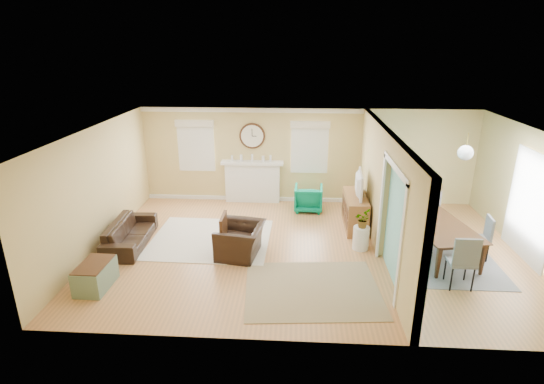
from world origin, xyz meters
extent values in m
plane|color=#B0784A|center=(0.00, 0.00, 0.00)|extent=(9.00, 9.00, 0.00)
cube|color=tan|center=(0.00, 3.00, 1.30)|extent=(9.00, 0.02, 2.60)
cube|color=tan|center=(0.00, -3.00, 1.30)|extent=(9.00, 0.02, 2.60)
cube|color=tan|center=(-4.50, 0.00, 1.30)|extent=(0.02, 6.00, 2.60)
cube|color=tan|center=(4.50, 0.00, 1.30)|extent=(0.02, 6.00, 2.60)
cube|color=white|center=(0.00, 0.00, 2.60)|extent=(9.00, 6.00, 0.02)
cube|color=tan|center=(1.50, 1.40, 1.30)|extent=(0.12, 3.20, 2.60)
cube|color=tan|center=(1.50, -2.50, 1.30)|extent=(0.12, 1.00, 2.60)
cube|color=tan|center=(1.50, -1.10, 2.40)|extent=(0.12, 1.80, 0.40)
cube|color=white|center=(1.43, -0.20, 1.10)|extent=(0.04, 0.12, 2.20)
cube|color=white|center=(1.43, -2.00, 1.10)|extent=(0.04, 0.12, 2.20)
cube|color=white|center=(1.43, -1.10, 2.20)|extent=(0.04, 1.92, 0.12)
cube|color=#70C7C4|center=(1.57, 0.00, 1.30)|extent=(0.02, 6.00, 2.60)
cube|color=white|center=(-1.50, 2.88, 0.55)|extent=(1.50, 0.24, 1.10)
cube|color=white|center=(-1.50, 2.85, 1.13)|extent=(1.70, 0.30, 0.08)
cube|color=black|center=(-1.50, 2.98, 0.50)|extent=(0.85, 0.02, 0.75)
cube|color=gold|center=(-1.50, 2.87, 0.42)|extent=(0.85, 0.02, 0.62)
cylinder|color=#4F3018|center=(-1.50, 2.97, 1.85)|extent=(0.70, 0.06, 0.70)
cylinder|color=silver|center=(-1.50, 2.94, 1.85)|extent=(0.60, 0.01, 0.60)
cube|color=black|center=(-1.50, 2.93, 1.95)|extent=(0.02, 0.01, 0.20)
cube|color=black|center=(-1.44, 2.93, 1.85)|extent=(0.12, 0.01, 0.02)
cube|color=white|center=(-3.05, 2.98, 1.55)|extent=(0.90, 0.03, 1.30)
cube|color=white|center=(-3.05, 2.95, 1.55)|extent=(1.00, 0.04, 1.40)
cube|color=silver|center=(-3.05, 2.91, 2.18)|extent=(1.05, 0.10, 0.18)
cube|color=white|center=(0.05, 2.98, 1.55)|extent=(0.90, 0.03, 1.30)
cube|color=white|center=(0.05, 2.95, 1.55)|extent=(1.00, 0.04, 1.40)
cube|color=silver|center=(0.05, 2.91, 2.18)|extent=(1.05, 0.10, 0.18)
cube|color=white|center=(4.47, 0.00, 1.10)|extent=(0.03, 1.60, 2.10)
cube|color=white|center=(4.44, 0.00, 1.10)|extent=(0.03, 1.70, 2.20)
cylinder|color=gold|center=(3.00, 0.00, 2.45)|extent=(0.02, 0.02, 0.30)
sphere|color=white|center=(3.00, 0.00, 2.20)|extent=(0.30, 0.30, 0.30)
cube|color=silver|center=(-2.20, 0.38, 0.01)|extent=(2.69, 2.35, 0.01)
cube|color=tan|center=(0.05, -1.56, 0.01)|extent=(2.56, 2.16, 0.01)
cube|color=slate|center=(2.71, -0.07, 0.01)|extent=(2.18, 2.72, 0.01)
imported|color=black|center=(-3.92, 0.02, 0.27)|extent=(0.84, 1.92, 0.55)
imported|color=black|center=(-1.42, -0.32, 0.33)|extent=(1.03, 1.14, 0.67)
imported|color=#02644B|center=(0.04, 2.30, 0.34)|extent=(0.75, 0.77, 0.67)
cube|color=slate|center=(-3.89, -1.73, 0.23)|extent=(0.52, 0.84, 0.46)
cube|color=#4F3018|center=(-3.89, -1.73, 0.47)|extent=(0.49, 0.80, 0.02)
cube|color=olive|center=(1.14, 1.30, 0.40)|extent=(0.48, 1.43, 0.80)
cube|color=#4F3018|center=(0.90, 0.87, 0.55)|extent=(0.01, 0.38, 0.22)
cube|color=#4F3018|center=(0.90, 0.87, 0.28)|extent=(0.01, 0.38, 0.22)
cube|color=#4F3018|center=(0.90, 1.30, 0.55)|extent=(0.01, 0.38, 0.22)
cube|color=#4F3018|center=(0.90, 1.30, 0.28)|extent=(0.01, 0.38, 0.22)
cube|color=#4F3018|center=(0.90, 1.73, 0.55)|extent=(0.01, 0.38, 0.22)
cube|color=#4F3018|center=(0.90, 1.73, 0.28)|extent=(0.01, 0.38, 0.22)
imported|color=black|center=(1.12, 1.30, 1.09)|extent=(0.21, 1.01, 0.58)
cylinder|color=white|center=(1.13, 0.12, 0.26)|extent=(0.35, 0.35, 0.51)
imported|color=#337F33|center=(1.13, 0.12, 0.70)|extent=(0.37, 0.41, 0.38)
imported|color=#4F3018|center=(2.71, -0.07, 0.35)|extent=(1.46, 2.14, 0.69)
cube|color=slate|center=(2.81, 0.94, 0.49)|extent=(0.50, 0.50, 0.05)
cube|color=slate|center=(2.81, 0.94, 0.76)|extent=(0.46, 0.09, 0.54)
cylinder|color=black|center=(3.01, 1.10, 0.23)|extent=(0.03, 0.03, 0.45)
cylinder|color=black|center=(2.97, 0.74, 0.23)|extent=(0.03, 0.03, 0.45)
cylinder|color=black|center=(2.65, 1.14, 0.23)|extent=(0.03, 0.03, 0.45)
cylinder|color=black|center=(2.61, 0.77, 0.23)|extent=(0.03, 0.03, 0.45)
cube|color=slate|center=(2.72, -1.27, 0.49)|extent=(0.47, 0.47, 0.05)
cube|color=slate|center=(2.72, -1.27, 0.77)|extent=(0.46, 0.06, 0.55)
cylinder|color=black|center=(2.53, -1.45, 0.23)|extent=(0.03, 0.03, 0.46)
cylinder|color=black|center=(2.53, -1.08, 0.23)|extent=(0.03, 0.03, 0.46)
cylinder|color=black|center=(2.90, -1.46, 0.23)|extent=(0.03, 0.03, 0.46)
cylinder|color=black|center=(2.90, -1.08, 0.23)|extent=(0.03, 0.03, 0.46)
cube|color=white|center=(1.97, -0.06, 0.41)|extent=(0.45, 0.45, 0.05)
cube|color=white|center=(1.97, -0.06, 0.65)|extent=(0.12, 0.39, 0.46)
cylinder|color=black|center=(1.78, 0.06, 0.19)|extent=(0.03, 0.03, 0.39)
cylinder|color=black|center=(2.09, 0.12, 0.19)|extent=(0.03, 0.03, 0.39)
cylinder|color=black|center=(1.84, -0.25, 0.19)|extent=(0.03, 0.03, 0.39)
cylinder|color=black|center=(2.15, -0.19, 0.19)|extent=(0.03, 0.03, 0.39)
cube|color=slate|center=(3.46, -0.15, 0.44)|extent=(0.44, 0.44, 0.05)
cube|color=slate|center=(3.46, -0.15, 0.68)|extent=(0.09, 0.41, 0.49)
cylinder|color=black|center=(3.61, -0.33, 0.20)|extent=(0.03, 0.03, 0.41)
cylinder|color=black|center=(3.28, -0.30, 0.20)|extent=(0.03, 0.03, 0.41)
cylinder|color=black|center=(3.64, 0.00, 0.20)|extent=(0.03, 0.03, 0.41)
cylinder|color=black|center=(3.31, 0.03, 0.20)|extent=(0.03, 0.03, 0.41)
camera|label=1|loc=(-0.27, -8.26, 4.23)|focal=28.00mm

